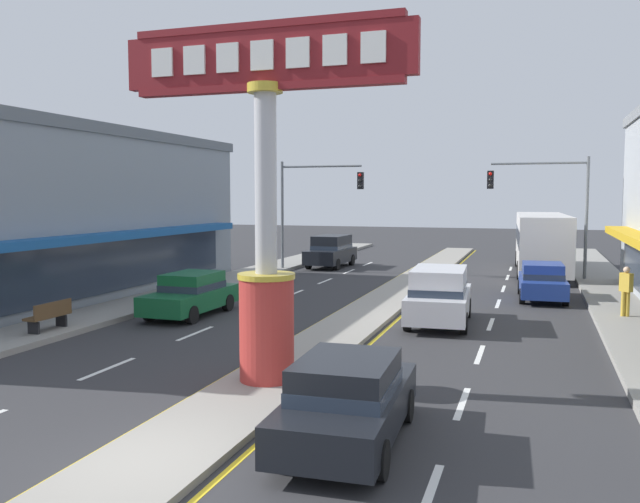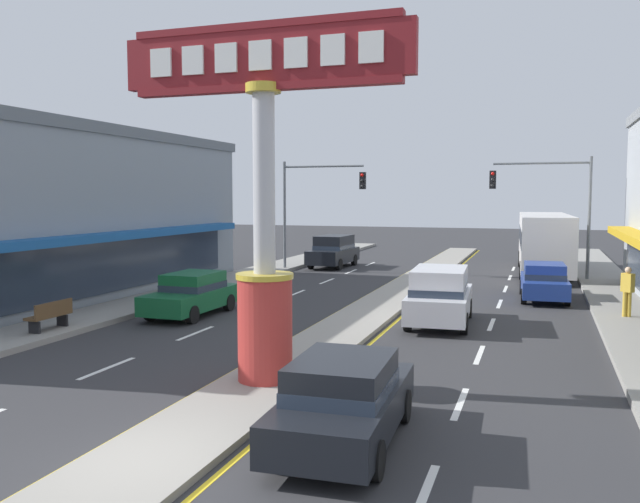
# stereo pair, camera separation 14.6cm
# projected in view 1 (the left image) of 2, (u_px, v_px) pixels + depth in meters

# --- Properties ---
(ground_plane) EXTENTS (160.00, 160.00, 0.00)m
(ground_plane) POSITION_uv_depth(u_px,v_px,m) (152.00, 467.00, 10.35)
(ground_plane) COLOR #303033
(median_strip) EXTENTS (2.05, 52.00, 0.14)m
(median_strip) POSITION_uv_depth(u_px,v_px,m) (391.00, 297.00, 27.38)
(median_strip) COLOR gray
(median_strip) RESTS_ON ground
(sidewalk_left) EXTENTS (2.46, 60.00, 0.18)m
(sidewalk_left) POSITION_uv_depth(u_px,v_px,m) (180.00, 293.00, 28.25)
(sidewalk_left) COLOR gray
(sidewalk_left) RESTS_ON ground
(sidewalk_right) EXTENTS (2.46, 60.00, 0.18)m
(sidewalk_right) POSITION_uv_depth(u_px,v_px,m) (630.00, 317.00, 22.71)
(sidewalk_right) COLOR gray
(sidewalk_right) RESTS_ON ground
(lane_markings) EXTENTS (8.79, 52.00, 0.01)m
(lane_markings) POSITION_uv_depth(u_px,v_px,m) (384.00, 303.00, 26.10)
(lane_markings) COLOR silver
(lane_markings) RESTS_ON ground
(district_sign) EXTENTS (6.72, 1.29, 7.87)m
(district_sign) POSITION_uv_depth(u_px,v_px,m) (266.00, 211.00, 14.45)
(district_sign) COLOR #B7332D
(district_sign) RESTS_ON median_strip
(storefront_left) EXTENTS (9.75, 21.98, 7.09)m
(storefront_left) POSITION_uv_depth(u_px,v_px,m) (18.00, 214.00, 26.91)
(storefront_left) COLOR gray
(storefront_left) RESTS_ON ground
(traffic_light_left_side) EXTENTS (4.86, 0.46, 6.20)m
(traffic_light_left_side) POSITION_uv_depth(u_px,v_px,m) (311.00, 196.00, 36.46)
(traffic_light_left_side) COLOR slate
(traffic_light_left_side) RESTS_ON ground
(traffic_light_right_side) EXTENTS (4.86, 0.46, 6.20)m
(traffic_light_right_side) POSITION_uv_depth(u_px,v_px,m) (549.00, 196.00, 32.65)
(traffic_light_right_side) COLOR slate
(traffic_light_right_side) RESTS_ON ground
(bus_near_right_lane) EXTENTS (2.97, 11.29, 3.26)m
(bus_near_right_lane) POSITION_uv_depth(u_px,v_px,m) (541.00, 240.00, 35.89)
(bus_near_right_lane) COLOR silver
(bus_near_right_lane) RESTS_ON ground
(sedan_far_right_lane) EXTENTS (2.00, 4.38, 1.53)m
(sedan_far_right_lane) POSITION_uv_depth(u_px,v_px,m) (542.00, 281.00, 26.91)
(sedan_far_right_lane) COLOR navy
(sedan_far_right_lane) RESTS_ON ground
(suv_near_left_lane) EXTENTS (2.08, 4.66, 1.90)m
(suv_near_left_lane) POSITION_uv_depth(u_px,v_px,m) (331.00, 251.00, 39.30)
(suv_near_left_lane) COLOR black
(suv_near_left_lane) RESTS_ON ground
(sedan_mid_left_lane) EXTENTS (1.87, 4.31, 1.53)m
(sedan_mid_left_lane) POSITION_uv_depth(u_px,v_px,m) (191.00, 294.00, 23.40)
(sedan_mid_left_lane) COLOR #14562D
(sedan_mid_left_lane) RESTS_ON ground
(sedan_far_left_oncoming) EXTENTS (1.97, 4.37, 1.53)m
(sedan_far_left_oncoming) POSITION_uv_depth(u_px,v_px,m) (348.00, 399.00, 11.26)
(sedan_far_left_oncoming) COLOR black
(sedan_far_left_oncoming) RESTS_ON ground
(suv_kerb_right) EXTENTS (2.17, 4.70, 1.90)m
(suv_kerb_right) POSITION_uv_depth(u_px,v_px,m) (439.00, 295.00, 21.76)
(suv_kerb_right) COLOR silver
(suv_kerb_right) RESTS_ON ground
(street_bench) EXTENTS (0.48, 1.60, 0.88)m
(street_bench) POSITION_uv_depth(u_px,v_px,m) (49.00, 315.00, 19.97)
(street_bench) COLOR brown
(street_bench) RESTS_ON sidewalk_left
(pedestrian_near_kerb) EXTENTS (0.44, 0.44, 1.70)m
(pedestrian_near_kerb) POSITION_uv_depth(u_px,v_px,m) (626.00, 288.00, 22.25)
(pedestrian_near_kerb) COLOR gold
(pedestrian_near_kerb) RESTS_ON sidewalk_right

